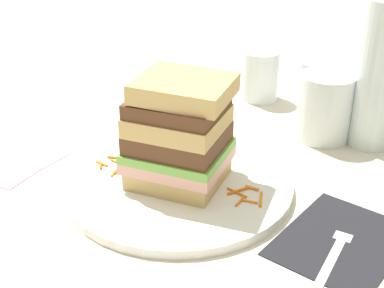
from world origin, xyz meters
The scene contains 25 objects.
ground_plane centered at (0.00, 0.00, 0.00)m, with size 3.00×3.00×0.00m, color beige.
main_plate centered at (0.02, -0.01, 0.01)m, with size 0.30×0.30×0.01m, color white.
sandwich centered at (0.02, -0.01, 0.08)m, with size 0.14×0.14×0.14m.
carrot_shred_0 centered at (-0.08, -0.02, 0.01)m, with size 0.00×0.00×0.02m, color orange.
carrot_shred_1 centered at (-0.09, -0.01, 0.01)m, with size 0.00×0.00×0.02m, color orange.
carrot_shred_2 centered at (-0.10, -0.04, 0.01)m, with size 0.00×0.00×0.02m, color orange.
carrot_shred_3 centered at (-0.06, -0.03, 0.01)m, with size 0.00×0.00×0.02m, color orange.
carrot_shred_4 centered at (-0.09, -0.04, 0.01)m, with size 0.00×0.00×0.02m, color orange.
carrot_shred_5 centered at (-0.07, -0.04, 0.01)m, with size 0.00×0.00×0.03m, color orange.
carrot_shred_6 centered at (-0.06, -0.01, 0.01)m, with size 0.00×0.00×0.03m, color orange.
carrot_shred_7 centered at (-0.07, 0.00, 0.01)m, with size 0.00×0.00×0.02m, color orange.
carrot_shred_8 centered at (0.09, 0.01, 0.01)m, with size 0.00×0.00×0.03m, color orange.
carrot_shred_9 centered at (0.12, 0.00, 0.01)m, with size 0.00×0.00×0.02m, color orange.
carrot_shred_10 centered at (0.11, -0.01, 0.01)m, with size 0.00×0.00×0.02m, color orange.
carrot_shred_11 centered at (0.11, 0.03, 0.01)m, with size 0.00×0.00×0.02m, color orange.
carrot_shred_12 centered at (0.10, 0.01, 0.01)m, with size 0.00×0.00×0.03m, color orange.
carrot_shred_13 centered at (0.13, 0.01, 0.01)m, with size 0.00×0.00×0.03m, color orange.
napkin_dark centered at (0.23, 0.01, 0.00)m, with size 0.12×0.16×0.00m, color black.
fork centered at (0.24, -0.02, 0.00)m, with size 0.03×0.17×0.00m.
knife centered at (-0.18, -0.03, 0.00)m, with size 0.02×0.20×0.00m.
juice_glass centered at (0.11, 0.24, 0.04)m, with size 0.08×0.08×0.10m.
water_bottle centered at (0.18, 0.27, 0.13)m, with size 0.07×0.07×0.28m.
empty_tumbler_0 centered at (-0.05, 0.33, 0.04)m, with size 0.07×0.07×0.09m, color silver.
empty_tumbler_1 centered at (0.04, 0.38, 0.04)m, with size 0.07×0.07×0.08m, color silver.
napkin_pink centered at (-0.21, -0.11, 0.00)m, with size 0.09×0.08×0.00m, color pink.
Camera 1 is at (0.38, -0.49, 0.37)m, focal length 49.99 mm.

